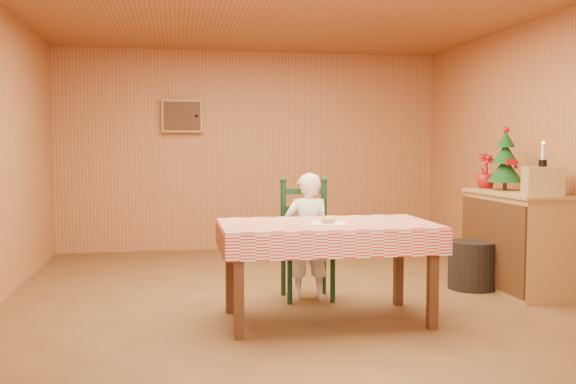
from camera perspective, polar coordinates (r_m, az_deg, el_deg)
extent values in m
plane|color=brown|center=(5.70, 0.35, -9.71)|extent=(6.00, 6.00, 0.00)
cube|color=#BA7443|center=(8.50, -3.27, 3.66)|extent=(5.00, 0.10, 2.60)
cube|color=#BA7443|center=(6.47, 22.74, 3.24)|extent=(0.10, 6.00, 2.60)
cube|color=#A2673C|center=(5.67, 0.36, 16.72)|extent=(5.00, 6.00, 0.10)
cube|color=tan|center=(8.40, -9.39, 6.68)|extent=(0.52, 0.08, 0.42)
cube|color=#4D2B14|center=(8.35, -9.39, 6.69)|extent=(0.46, 0.02, 0.36)
sphere|color=black|center=(8.34, -8.14, 6.71)|extent=(0.04, 0.04, 0.04)
cube|color=#4D2B14|center=(4.98, 3.45, -3.29)|extent=(1.60, 0.90, 0.06)
cube|color=#4D2B14|center=(4.56, -4.40, -8.75)|extent=(0.07, 0.07, 0.69)
cube|color=#4D2B14|center=(4.91, 12.73, -7.92)|extent=(0.07, 0.07, 0.69)
cube|color=#4D2B14|center=(5.29, -5.18, -6.99)|extent=(0.07, 0.07, 0.69)
cube|color=#4D2B14|center=(5.59, 9.79, -6.43)|extent=(0.07, 0.07, 0.69)
cube|color=red|center=(4.97, 3.46, -2.84)|extent=(1.64, 0.94, 0.02)
cube|color=red|center=(4.53, 4.83, -4.79)|extent=(1.64, 0.02, 0.18)
cube|color=red|center=(5.44, 2.30, -3.30)|extent=(1.64, 0.02, 0.18)
cube|color=#31612C|center=(4.86, -6.02, -4.20)|extent=(0.02, 0.94, 0.18)
cube|color=#31612C|center=(5.23, 12.24, -3.68)|extent=(0.02, 0.94, 0.18)
cube|color=black|center=(5.72, 1.74, -5.26)|extent=(0.44, 0.40, 0.04)
cylinder|color=black|center=(5.57, 0.16, -7.88)|extent=(0.04, 0.04, 0.41)
cylinder|color=black|center=(5.64, 4.00, -7.73)|extent=(0.04, 0.04, 0.41)
cylinder|color=black|center=(5.89, -0.43, -7.21)|extent=(0.04, 0.04, 0.41)
cylinder|color=black|center=(5.97, 3.20, -7.08)|extent=(0.04, 0.04, 0.41)
cylinder|color=black|center=(5.81, -0.43, -1.93)|extent=(0.05, 0.05, 0.60)
sphere|color=black|center=(5.79, -0.43, 1.02)|extent=(0.06, 0.06, 0.06)
cylinder|color=black|center=(5.89, 3.22, -1.86)|extent=(0.05, 0.05, 0.60)
sphere|color=black|center=(5.86, 3.23, 1.05)|extent=(0.06, 0.06, 0.06)
cube|color=black|center=(5.86, 1.41, -3.07)|extent=(0.38, 0.03, 0.05)
cube|color=black|center=(5.84, 1.41, -1.51)|extent=(0.38, 0.03, 0.05)
cube|color=black|center=(5.83, 1.41, 0.06)|extent=(0.38, 0.03, 0.05)
imported|color=white|center=(5.70, 1.74, -3.95)|extent=(0.41, 0.27, 1.12)
cube|color=white|center=(4.92, 3.59, -2.77)|extent=(0.34, 0.34, 0.00)
torus|color=#BF8644|center=(4.92, 3.59, -2.54)|extent=(0.14, 0.14, 0.04)
cube|color=tan|center=(6.48, 19.67, -4.23)|extent=(0.50, 1.20, 0.90)
cube|color=tan|center=(6.43, 19.76, -0.12)|extent=(0.54, 1.24, 0.03)
cube|color=#4D2B14|center=(6.35, 17.62, -4.34)|extent=(0.02, 1.20, 0.80)
cube|color=tan|center=(6.08, 21.66, 0.93)|extent=(0.38, 0.38, 0.25)
cylinder|color=#4D2B14|center=(6.64, 18.71, 0.50)|extent=(0.04, 0.04, 0.08)
cone|color=#0D3A13|center=(6.63, 18.74, 1.88)|extent=(0.34, 0.34, 0.24)
cone|color=#0D3A13|center=(6.63, 18.77, 3.26)|extent=(0.26, 0.26, 0.20)
cone|color=#0D3A13|center=(6.63, 18.80, 4.47)|extent=(0.18, 0.18, 0.16)
sphere|color=#9D0E0F|center=(6.63, 18.81, 5.25)|extent=(0.06, 0.06, 0.06)
cube|color=#9D0E0F|center=(6.49, 19.23, 2.53)|extent=(0.10, 0.02, 0.06)
sphere|color=#9D0E0F|center=(6.62, 19.60, 2.12)|extent=(0.04, 0.04, 0.04)
sphere|color=#9D0E0F|center=(6.64, 18.02, 2.76)|extent=(0.04, 0.04, 0.04)
sphere|color=#9D0E0F|center=(6.73, 18.71, 3.61)|extent=(0.04, 0.04, 0.04)
imported|color=#9D0E0F|center=(6.88, 17.17, 1.82)|extent=(0.22, 0.22, 0.36)
cylinder|color=black|center=(6.07, 21.70, 2.39)|extent=(0.07, 0.07, 0.06)
cylinder|color=white|center=(6.07, 21.73, 3.33)|extent=(0.03, 0.03, 0.14)
sphere|color=orange|center=(6.07, 21.75, 4.10)|extent=(0.02, 0.02, 0.02)
cylinder|color=black|center=(6.40, 16.06, -6.26)|extent=(0.56, 0.56, 0.45)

